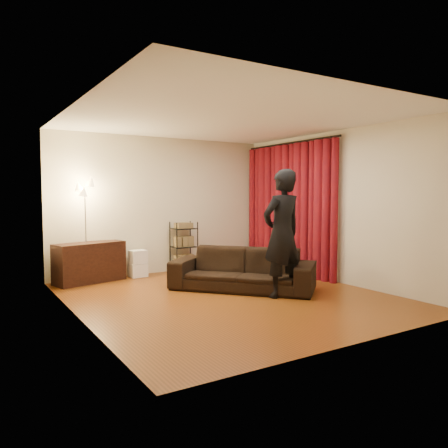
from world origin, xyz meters
TOP-DOWN VIEW (x-y plane):
  - floor at (0.00, 0.00)m, footprint 5.00×5.00m
  - ceiling at (0.00, 0.00)m, footprint 5.00×5.00m
  - wall_back at (0.00, 2.50)m, footprint 5.00×0.00m
  - wall_front at (0.00, -2.50)m, footprint 5.00×0.00m
  - wall_left at (-2.25, 0.00)m, footprint 0.00×5.00m
  - wall_right at (2.25, 0.00)m, footprint 0.00×5.00m
  - curtain_rod at (2.15, 1.12)m, footprint 0.04×2.65m
  - curtain at (2.13, 1.12)m, footprint 0.22×2.65m
  - sofa at (0.46, 0.29)m, footprint 2.22×2.34m
  - person at (0.70, -0.42)m, footprint 0.74×0.52m
  - media_cabinet at (-1.53, 2.23)m, footprint 1.30×0.75m
  - storage_boxes at (-0.62, 2.25)m, footprint 0.33×0.27m
  - wire_shelf at (0.37, 2.28)m, footprint 0.52×0.42m
  - floor_lamp at (-1.60, 2.17)m, footprint 0.34×0.34m

SIDE VIEW (x-z plane):
  - floor at x=0.00m, z-range 0.00..0.00m
  - storage_boxes at x=-0.62m, z-range 0.00..0.52m
  - sofa at x=0.46m, z-range 0.00..0.68m
  - media_cabinet at x=-1.53m, z-range 0.00..0.71m
  - wire_shelf at x=0.37m, z-range 0.00..1.02m
  - floor_lamp at x=-1.60m, z-range 0.00..1.80m
  - person at x=0.70m, z-range 0.00..1.95m
  - curtain at x=2.13m, z-range 0.00..2.55m
  - wall_back at x=0.00m, z-range -1.15..3.85m
  - wall_front at x=0.00m, z-range -1.15..3.85m
  - wall_left at x=-2.25m, z-range -1.15..3.85m
  - wall_right at x=2.25m, z-range -1.15..3.85m
  - curtain_rod at x=2.15m, z-range 2.56..2.60m
  - ceiling at x=0.00m, z-range 2.70..2.70m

